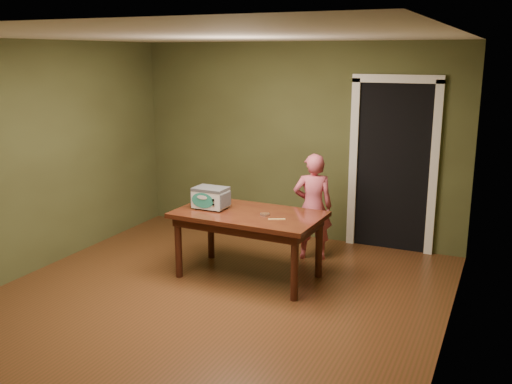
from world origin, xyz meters
TOP-DOWN VIEW (x-y plane):
  - floor at (0.00, 0.00)m, footprint 5.00×5.00m
  - room_shell at (0.00, 0.00)m, footprint 4.52×5.02m
  - doorway at (1.30, 2.78)m, footprint 1.10×0.66m
  - dining_table at (0.07, 0.85)m, footprint 1.63×0.96m
  - toy_oven at (-0.39, 0.83)m, footprint 0.40×0.28m
  - baking_pan at (0.28, 0.82)m, footprint 0.10×0.10m
  - spatula at (0.46, 0.72)m, footprint 0.17×0.10m
  - child at (0.52, 1.72)m, footprint 0.56×0.47m

SIDE VIEW (x-z plane):
  - floor at x=0.00m, z-range 0.00..0.00m
  - dining_table at x=0.07m, z-range 0.28..1.03m
  - child at x=0.52m, z-range 0.00..1.30m
  - spatula at x=0.46m, z-range 0.75..0.76m
  - baking_pan at x=0.28m, z-range 0.75..0.77m
  - toy_oven at x=-0.39m, z-range 0.76..1.00m
  - doorway at x=1.30m, z-range -0.07..2.18m
  - room_shell at x=0.00m, z-range 0.40..3.01m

